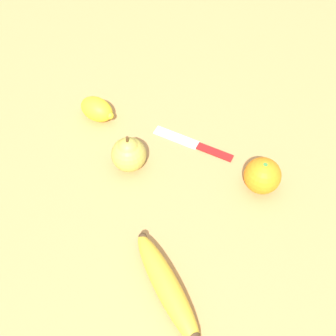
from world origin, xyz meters
TOP-DOWN VIEW (x-y plane):
  - ground_plane at (0.00, 0.00)m, footprint 3.00×3.00m
  - banana at (-0.13, -0.08)m, footprint 0.16×0.19m
  - orange at (0.13, -0.14)m, footprint 0.07×0.07m
  - pear at (0.07, 0.10)m, footprint 0.07×0.07m
  - lemon at (0.15, 0.21)m, footprint 0.06×0.08m
  - paring_knife at (0.17, 0.00)m, footprint 0.03×0.17m

SIDE VIEW (x-z plane):
  - ground_plane at x=0.00m, z-range 0.00..0.00m
  - paring_knife at x=0.17m, z-range 0.00..0.01m
  - banana at x=-0.13m, z-range 0.00..0.04m
  - lemon at x=0.15m, z-range 0.00..0.05m
  - orange at x=0.13m, z-range 0.00..0.07m
  - pear at x=0.07m, z-range -0.01..0.08m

